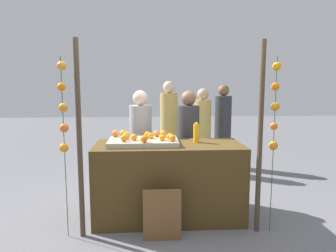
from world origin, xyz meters
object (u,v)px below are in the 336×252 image
Objects in this scene: vendor_right at (188,149)px; vendor_left at (141,149)px; orange_0 at (170,137)px; chalkboard_sign at (162,215)px; orange_1 at (134,137)px; juice_bottle at (196,133)px; stall_counter at (169,181)px.

vendor_left is at bearing 178.02° from vendor_right.
orange_0 reaches higher than chalkboard_sign.
vendor_right is (0.74, 0.74, -0.31)m from orange_1.
vendor_left reaches higher than juice_bottle.
stall_counter is 0.79m from vendor_right.
vendor_right reaches higher than chalkboard_sign.
orange_1 is 0.96m from chalkboard_sign.
stall_counter is 1.14× the size of vendor_left.
chalkboard_sign is (-0.45, -0.66, -0.77)m from juice_bottle.
orange_1 is at bearing -176.93° from orange_0.
chalkboard_sign is at bearing -109.04° from vendor_right.
juice_bottle is 0.16× the size of vendor_right.
vendor_left is (-0.37, 0.74, -0.30)m from orange_0.
vendor_left reaches higher than orange_0.
chalkboard_sign is at bearing -78.89° from vendor_left.
orange_0 reaches higher than stall_counter.
orange_0 is 0.32× the size of juice_bottle.
orange_1 is 0.05× the size of vendor_left.
juice_bottle is 0.66m from vendor_right.
orange_0 is 0.05× the size of vendor_left.
orange_0 is 0.43m from orange_1.
vendor_left is at bearing 116.39° from orange_0.
orange_0 is 0.88m from vendor_left.
stall_counter is 1.14× the size of vendor_right.
stall_counter is at bearing 105.62° from orange_0.
juice_bottle is (0.35, 0.09, 0.58)m from stall_counter.
vendor_right is (0.31, 0.72, -0.31)m from orange_0.
juice_bottle is 0.98m from vendor_left.
vendor_left is 0.68m from vendor_right.
orange_1 is 0.32× the size of juice_bottle.
orange_1 reaches higher than chalkboard_sign.
juice_bottle is at bearing 11.85° from orange_1.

